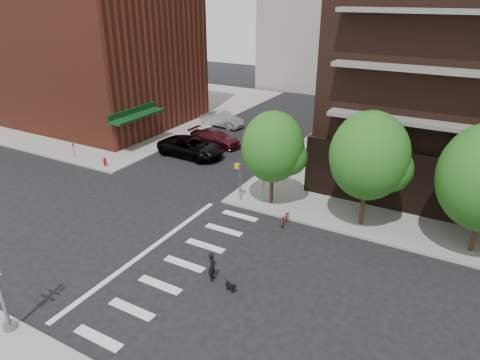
{
  "coord_description": "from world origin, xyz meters",
  "views": [
    {
      "loc": [
        14.66,
        -14.89,
        13.1
      ],
      "look_at": [
        3.0,
        6.0,
        2.5
      ],
      "focal_mm": 32.0,
      "sensor_mm": 36.0,
      "label": 1
    }
  ],
  "objects_px": {
    "parked_car_black": "(191,147)",
    "parked_car_maroon": "(215,138)",
    "dog_walker": "(212,266)",
    "fire_hydrant": "(105,161)",
    "parked_car_silver": "(222,119)",
    "scooter": "(285,218)"
  },
  "relations": [
    {
      "from": "dog_walker",
      "to": "scooter",
      "type": "bearing_deg",
      "value": -28.64
    },
    {
      "from": "parked_car_black",
      "to": "parked_car_maroon",
      "type": "distance_m",
      "value": 3.36
    },
    {
      "from": "parked_car_maroon",
      "to": "scooter",
      "type": "distance_m",
      "value": 15.36
    },
    {
      "from": "parked_car_black",
      "to": "scooter",
      "type": "height_order",
      "value": "parked_car_black"
    },
    {
      "from": "parked_car_silver",
      "to": "parked_car_maroon",
      "type": "bearing_deg",
      "value": -149.02
    },
    {
      "from": "fire_hydrant",
      "to": "scooter",
      "type": "height_order",
      "value": "fire_hydrant"
    },
    {
      "from": "parked_car_black",
      "to": "dog_walker",
      "type": "xyz_separation_m",
      "value": [
        10.92,
        -13.73,
        -0.05
      ]
    },
    {
      "from": "parked_car_silver",
      "to": "parked_car_black",
      "type": "bearing_deg",
      "value": -159.8
    },
    {
      "from": "parked_car_maroon",
      "to": "parked_car_silver",
      "type": "bearing_deg",
      "value": 26.98
    },
    {
      "from": "fire_hydrant",
      "to": "parked_car_silver",
      "type": "xyz_separation_m",
      "value": [
        2.3,
        14.43,
        0.22
      ]
    },
    {
      "from": "parked_car_maroon",
      "to": "parked_car_silver",
      "type": "distance_m",
      "value": 6.12
    },
    {
      "from": "parked_car_silver",
      "to": "dog_walker",
      "type": "relative_size",
      "value": 3.0
    },
    {
      "from": "scooter",
      "to": "dog_walker",
      "type": "distance_m",
      "value": 6.96
    },
    {
      "from": "scooter",
      "to": "parked_car_maroon",
      "type": "bearing_deg",
      "value": 132.24
    },
    {
      "from": "parked_car_maroon",
      "to": "dog_walker",
      "type": "relative_size",
      "value": 3.19
    },
    {
      "from": "parked_car_black",
      "to": "parked_car_silver",
      "type": "height_order",
      "value": "parked_car_black"
    },
    {
      "from": "fire_hydrant",
      "to": "scooter",
      "type": "xyz_separation_m",
      "value": [
        16.4,
        -1.3,
        -0.15
      ]
    },
    {
      "from": "parked_car_black",
      "to": "parked_car_maroon",
      "type": "xyz_separation_m",
      "value": [
        0.32,
        3.35,
        -0.1
      ]
    },
    {
      "from": "parked_car_black",
      "to": "dog_walker",
      "type": "height_order",
      "value": "parked_car_black"
    },
    {
      "from": "fire_hydrant",
      "to": "parked_car_silver",
      "type": "relative_size",
      "value": 0.16
    },
    {
      "from": "fire_hydrant",
      "to": "parked_car_maroon",
      "type": "bearing_deg",
      "value": 61.1
    },
    {
      "from": "parked_car_silver",
      "to": "fire_hydrant",
      "type": "bearing_deg",
      "value": 176.71
    }
  ]
}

